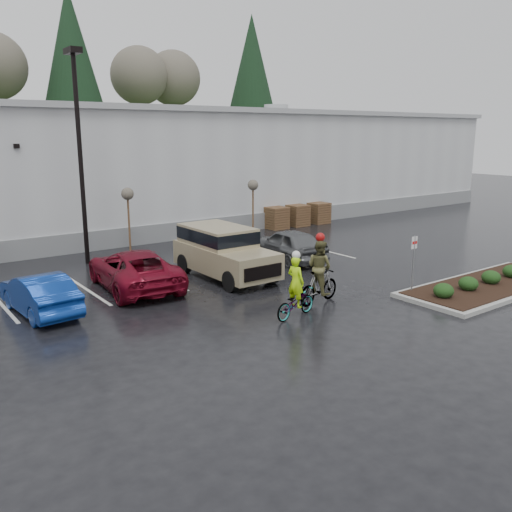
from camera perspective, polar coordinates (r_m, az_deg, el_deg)
ground at (r=17.73m, az=8.92°, el=-6.35°), size 120.00×120.00×0.00m
warehouse at (r=35.81m, az=-17.00°, el=8.91°), size 60.50×15.50×7.20m
wooded_ridge at (r=58.00m, az=-24.79°, el=8.97°), size 80.00×25.00×6.00m
lamppost at (r=24.99m, az=-18.16°, el=12.02°), size 0.50×1.00×9.22m
sapling_mid at (r=26.99m, az=-13.36°, el=6.02°), size 0.60×0.60×3.20m
sapling_east at (r=30.71m, az=-0.32°, el=7.16°), size 0.60×0.60×3.20m
pallet_stack_a at (r=33.26m, az=2.15°, el=4.03°), size 1.20×1.20×1.35m
pallet_stack_b at (r=34.34m, az=4.37°, el=4.29°), size 1.20×1.20×1.35m
pallet_stack_c at (r=35.53m, az=6.58°, el=4.53°), size 1.20×1.20×1.35m
curb_island at (r=22.55m, az=23.43°, el=-2.90°), size 8.00×3.00×0.15m
mulch_bed at (r=22.53m, az=23.45°, el=-2.66°), size 7.60×2.60×0.04m
shrub_a at (r=19.99m, az=19.14°, el=-3.47°), size 0.70×0.70×0.52m
shrub_b at (r=21.21m, az=21.45°, el=-2.73°), size 0.70×0.70×0.52m
shrub_c at (r=22.47m, az=23.51°, el=-2.07°), size 0.70×0.70×0.52m
shrub_d at (r=23.75m, az=25.34°, el=-1.47°), size 0.70×0.70×0.52m
fire_lane_sign at (r=20.26m, az=16.25°, el=-0.15°), size 0.30×0.05×2.20m
car_blue at (r=19.04m, az=-21.84°, el=-3.69°), size 1.71×4.15×1.34m
car_red at (r=21.00m, az=-12.72°, el=-1.36°), size 3.03×5.58×1.49m
suv_tan at (r=21.94m, az=-3.23°, el=0.33°), size 2.20×5.10×2.06m
car_grey at (r=24.99m, az=3.46°, el=1.22°), size 2.19×4.54×1.50m
cyclist_hivis at (r=17.35m, az=4.18°, el=-4.29°), size 1.89×0.97×2.18m
cyclist_olive at (r=18.77m, az=6.67°, el=-2.33°), size 1.98×0.98×2.49m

